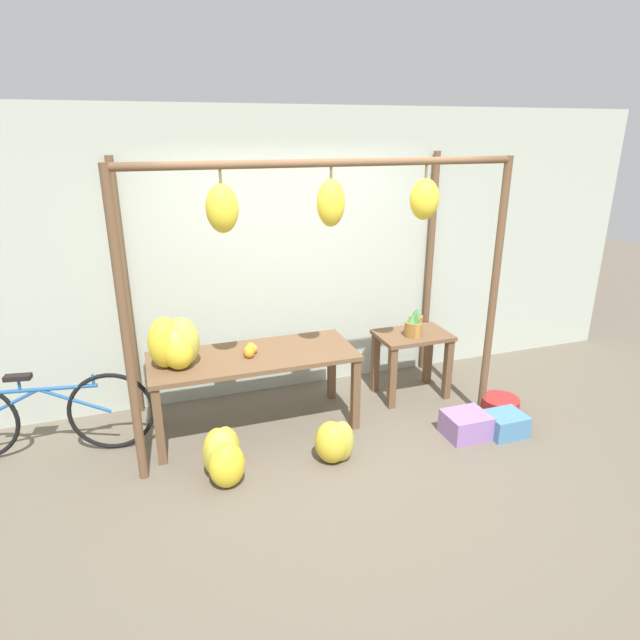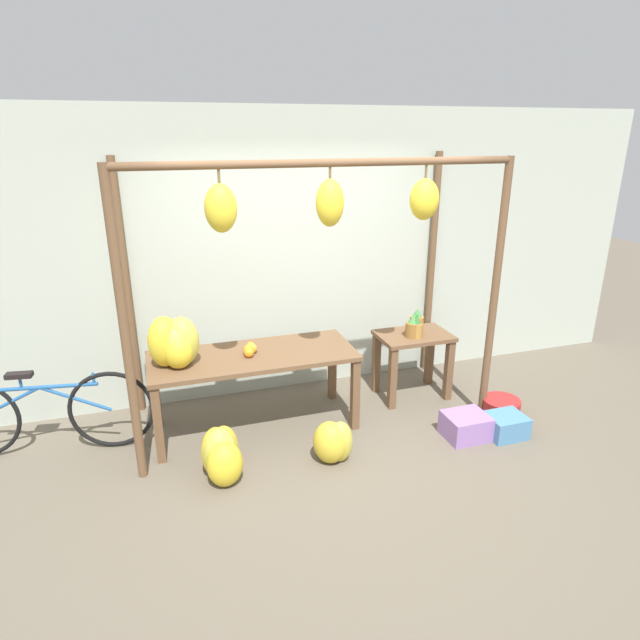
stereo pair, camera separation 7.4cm
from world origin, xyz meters
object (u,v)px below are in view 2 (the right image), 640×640
Objects in this scene: orange_pile at (250,350)px; pineapple_cluster at (415,326)px; blue_bucket at (501,408)px; fruit_crate_purple at (505,425)px; banana_pile_on_table at (174,344)px; banana_pile_ground_left at (222,456)px; parked_bicycle at (44,413)px; fruit_crate_white at (466,426)px; banana_pile_ground_right at (334,442)px.

pineapple_cluster is (1.64, 0.06, 0.02)m from orange_pile.
fruit_crate_purple reaches higher than blue_bucket.
orange_pile is (0.63, 0.04, -0.15)m from banana_pile_on_table.
parked_bicycle reaches higher than banana_pile_ground_left.
banana_pile_ground_left reaches higher than fruit_crate_white.
fruit_crate_purple is at bearing -3.46° from banana_pile_ground_right.
fruit_crate_purple is at bearing -13.32° from fruit_crate_white.
banana_pile_ground_right is (0.52, -0.75, -0.58)m from orange_pile.
orange_pile reaches higher than fruit_crate_white.
banana_pile_on_table is 1.85× the size of pineapple_cluster.
orange_pile reaches higher than banana_pile_ground_left.
banana_pile_ground_left is 0.28× the size of parked_bicycle.
pineapple_cluster is 3.38m from parked_bicycle.
orange_pile is at bearing 124.83° from banana_pile_ground_right.
banana_pile_ground_left is 1.43× the size of blue_bucket.
banana_pile_ground_right is at bearing 176.54° from fruit_crate_purple.
parked_bicycle is (-1.72, 0.13, -0.39)m from orange_pile.
banana_pile_ground_right is (0.90, -0.07, -0.01)m from banana_pile_ground_left.
pineapple_cluster reaches higher than parked_bicycle.
banana_pile_ground_right is 1.04× the size of fruit_crate_white.
pineapple_cluster is 0.16× the size of parked_bicycle.
fruit_crate_purple is at bearing -3.85° from banana_pile_ground_left.
orange_pile is at bearing 3.70° from banana_pile_on_table.
banana_pile_on_table reaches higher than orange_pile.
banana_pile_ground_right reaches higher than fruit_crate_purple.
parked_bicycle reaches higher than fruit_crate_white.
banana_pile_on_table is at bearing 163.68° from fruit_crate_purple.
blue_bucket is (2.90, -0.52, -0.82)m from banana_pile_on_table.
blue_bucket is (0.63, -0.61, -0.69)m from pineapple_cluster.
parked_bicycle is (-2.23, 0.87, 0.19)m from banana_pile_ground_right.
pineapple_cluster reaches higher than banana_pile_ground_left.
banana_pile_on_table is 3.06m from blue_bucket.
pineapple_cluster is (2.27, 0.10, -0.13)m from banana_pile_on_table.
pineapple_cluster is at bearing 135.68° from blue_bucket.
banana_pile_ground_right is (1.15, -0.70, -0.73)m from banana_pile_on_table.
banana_pile_on_table is 2.43× the size of orange_pile.
banana_pile_on_table reaches higher than pineapple_cluster.
banana_pile_ground_right is 2.41m from parked_bicycle.
banana_pile_ground_right is 0.22× the size of parked_bicycle.
banana_pile_ground_left is 1.49× the size of fruit_crate_purple.
banana_pile_on_table reaches higher than banana_pile_ground_left.
banana_pile_on_table is at bearing 163.25° from fruit_crate_white.
orange_pile is 0.57× the size of fruit_crate_white.
blue_bucket is at bearing -9.74° from parked_bicycle.
banana_pile_ground_left is at bearing -68.25° from banana_pile_on_table.
fruit_crate_white reaches higher than blue_bucket.
banana_pile_ground_right is 1.16× the size of fruit_crate_purple.
banana_pile_on_table is at bearing -176.30° from orange_pile.
banana_pile_ground_left reaches higher than banana_pile_ground_right.
banana_pile_ground_left is (0.25, -0.63, -0.72)m from banana_pile_on_table.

